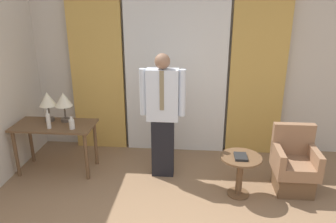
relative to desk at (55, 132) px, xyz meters
The scene contains 13 objects.
wall_back 2.07m from the desk, 30.33° to the left, with size 10.00×0.06×2.70m.
curtain_sheer_center 1.99m from the desk, 26.89° to the left, with size 1.58×0.06×2.58m.
curtain_drape_left 1.16m from the desk, 63.73° to the left, with size 0.84×0.06×2.58m.
curtain_drape_right 3.11m from the desk, 16.16° to the left, with size 0.84×0.06×2.58m.
desk is the anchor object (origin of this frame).
table_lamp_left 0.46m from the desk, 130.80° to the left, with size 0.24×0.24×0.43m.
table_lamp_right 0.46m from the desk, 49.20° to the left, with size 0.24×0.24×0.43m.
bottle_near_edge 0.27m from the desk, 92.90° to the right, with size 0.06×0.06×0.27m.
bottle_by_lamp 0.39m from the desk, 22.85° to the right, with size 0.08×0.08×0.17m.
person 1.58m from the desk, ahead, with size 0.61×0.21×1.75m.
armchair 3.31m from the desk, ahead, with size 0.53×0.53×0.87m.
side_table 2.62m from the desk, ahead, with size 0.52×0.52×0.55m.
book 2.60m from the desk, 10.08° to the right, with size 0.15×0.21×0.03m.
Camera 1 is at (0.31, -2.15, 2.46)m, focal length 35.00 mm.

